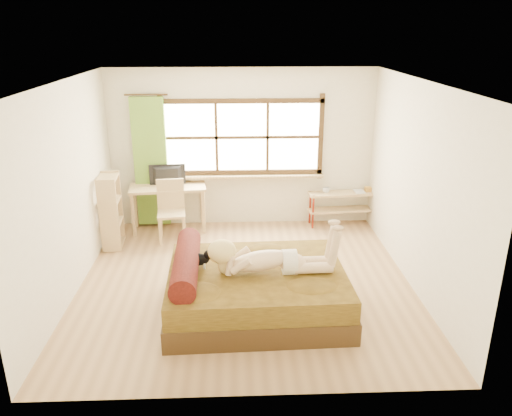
{
  "coord_description": "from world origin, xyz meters",
  "views": [
    {
      "loc": [
        -0.11,
        -6.11,
        3.33
      ],
      "look_at": [
        0.15,
        0.2,
        1.02
      ],
      "focal_mm": 35.0,
      "sensor_mm": 36.0,
      "label": 1
    }
  ],
  "objects_px": {
    "bookshelf": "(111,211)",
    "kitten": "(197,258)",
    "bed": "(252,288)",
    "desk": "(168,192)",
    "woman": "(270,247)",
    "chair": "(171,207)",
    "pipe_shelf": "(343,201)"
  },
  "relations": [
    {
      "from": "pipe_shelf",
      "to": "kitten",
      "type": "bearing_deg",
      "value": -135.97
    },
    {
      "from": "bed",
      "to": "pipe_shelf",
      "type": "relative_size",
      "value": 1.83
    },
    {
      "from": "bed",
      "to": "chair",
      "type": "height_order",
      "value": "chair"
    },
    {
      "from": "bookshelf",
      "to": "kitten",
      "type": "bearing_deg",
      "value": -56.46
    },
    {
      "from": "kitten",
      "to": "desk",
      "type": "height_order",
      "value": "kitten"
    },
    {
      "from": "woman",
      "to": "desk",
      "type": "distance_m",
      "value": 3.11
    },
    {
      "from": "kitten",
      "to": "chair",
      "type": "bearing_deg",
      "value": 103.11
    },
    {
      "from": "bed",
      "to": "desk",
      "type": "distance_m",
      "value": 2.99
    },
    {
      "from": "woman",
      "to": "desk",
      "type": "height_order",
      "value": "woman"
    },
    {
      "from": "pipe_shelf",
      "to": "woman",
      "type": "bearing_deg",
      "value": -122.33
    },
    {
      "from": "chair",
      "to": "pipe_shelf",
      "type": "xyz_separation_m",
      "value": [
        2.94,
        0.48,
        -0.11
      ]
    },
    {
      "from": "kitten",
      "to": "chair",
      "type": "height_order",
      "value": "chair"
    },
    {
      "from": "woman",
      "to": "pipe_shelf",
      "type": "xyz_separation_m",
      "value": [
        1.49,
        2.82,
        -0.43
      ]
    },
    {
      "from": "bookshelf",
      "to": "woman",
      "type": "bearing_deg",
      "value": -45.51
    },
    {
      "from": "bookshelf",
      "to": "pipe_shelf",
      "type": "bearing_deg",
      "value": 6.84
    },
    {
      "from": "chair",
      "to": "bookshelf",
      "type": "relative_size",
      "value": 0.84
    },
    {
      "from": "woman",
      "to": "bookshelf",
      "type": "xyz_separation_m",
      "value": [
        -2.36,
        2.05,
        -0.27
      ]
    },
    {
      "from": "chair",
      "to": "pipe_shelf",
      "type": "height_order",
      "value": "chair"
    },
    {
      "from": "chair",
      "to": "desk",
      "type": "bearing_deg",
      "value": 97.54
    },
    {
      "from": "woman",
      "to": "desk",
      "type": "bearing_deg",
      "value": 117.96
    },
    {
      "from": "bed",
      "to": "chair",
      "type": "xyz_separation_m",
      "value": [
        -1.25,
        2.29,
        0.26
      ]
    },
    {
      "from": "desk",
      "to": "chair",
      "type": "xyz_separation_m",
      "value": [
        0.09,
        -0.36,
        -0.13
      ]
    },
    {
      "from": "bed",
      "to": "pipe_shelf",
      "type": "xyz_separation_m",
      "value": [
        1.69,
        2.77,
        0.14
      ]
    },
    {
      "from": "bed",
      "to": "pipe_shelf",
      "type": "height_order",
      "value": "bed"
    },
    {
      "from": "pipe_shelf",
      "to": "bookshelf",
      "type": "distance_m",
      "value": 3.92
    },
    {
      "from": "chair",
      "to": "bookshelf",
      "type": "height_order",
      "value": "bookshelf"
    },
    {
      "from": "bed",
      "to": "pipe_shelf",
      "type": "distance_m",
      "value": 3.25
    },
    {
      "from": "chair",
      "to": "woman",
      "type": "bearing_deg",
      "value": -64.61
    },
    {
      "from": "desk",
      "to": "pipe_shelf",
      "type": "height_order",
      "value": "desk"
    },
    {
      "from": "bed",
      "to": "woman",
      "type": "relative_size",
      "value": 1.46
    },
    {
      "from": "kitten",
      "to": "desk",
      "type": "relative_size",
      "value": 0.25
    },
    {
      "from": "desk",
      "to": "pipe_shelf",
      "type": "relative_size",
      "value": 1.09
    }
  ]
}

